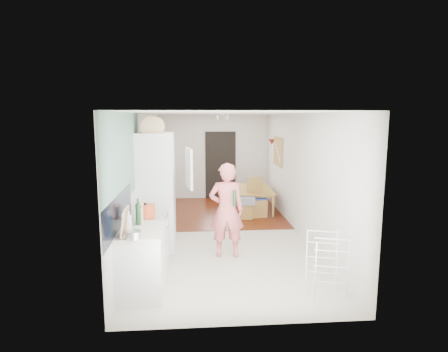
{
  "coord_description": "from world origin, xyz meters",
  "views": [
    {
      "loc": [
        -0.55,
        -7.54,
        2.43
      ],
      "look_at": [
        0.05,
        0.2,
        1.2
      ],
      "focal_mm": 30.0,
      "sensor_mm": 36.0,
      "label": 1
    }
  ],
  "objects": [
    {
      "name": "cooker_top",
      "position": [
        -1.3,
        -1.8,
        0.9
      ],
      "size": [
        0.6,
        0.6,
        0.04
      ],
      "primitive_type": "cube",
      "color": "#BABABC",
      "rests_on": "room_shell"
    },
    {
      "name": "drying_rack",
      "position": [
        1.21,
        -2.85,
        0.44
      ],
      "size": [
        0.56,
        0.53,
        0.89
      ],
      "primitive_type": null,
      "rotation": [
        0.0,
        0.0,
        -0.3
      ],
      "color": "silver",
      "rests_on": "floor"
    },
    {
      "name": "person",
      "position": [
        -0.02,
        -1.25,
        0.98
      ],
      "size": [
        0.74,
        0.5,
        1.96
      ],
      "primitive_type": "imported",
      "rotation": [
        0.0,
        0.0,
        3.1
      ],
      "color": "#D96262",
      "rests_on": "floor"
    },
    {
      "name": "fridge_interior",
      "position": [
        -0.96,
        -0.78,
        1.55
      ],
      "size": [
        0.02,
        0.52,
        0.66
      ],
      "primitive_type": "cube",
      "color": "white",
      "rests_on": "room_shell"
    },
    {
      "name": "stool",
      "position": [
        0.65,
        1.12,
        0.19
      ],
      "size": [
        0.29,
        0.29,
        0.37
      ],
      "primitive_type": null,
      "rotation": [
        0.0,
        0.0,
        -0.04
      ],
      "color": "olive",
      "rests_on": "floor"
    },
    {
      "name": "room_shell",
      "position": [
        0.0,
        0.0,
        1.25
      ],
      "size": [
        3.2,
        7.0,
        2.5
      ],
      "primitive_type": null,
      "color": "silver",
      "rests_on": "ground"
    },
    {
      "name": "dining_table",
      "position": [
        1.01,
        1.97,
        0.24
      ],
      "size": [
        0.82,
        1.41,
        0.49
      ],
      "primitive_type": "imported",
      "rotation": [
        0.0,
        0.0,
        1.54
      ],
      "color": "olive",
      "rests_on": "floor"
    },
    {
      "name": "steel_pan",
      "position": [
        -1.34,
        -2.95,
        0.97
      ],
      "size": [
        0.24,
        0.24,
        0.1
      ],
      "primitive_type": "cylinder",
      "rotation": [
        0.0,
        0.0,
        0.25
      ],
      "color": "#BABABC",
      "rests_on": "worktop"
    },
    {
      "name": "wall_sconce",
      "position": [
        1.54,
        2.55,
        1.75
      ],
      "size": [
        0.18,
        0.18,
        0.16
      ],
      "primitive_type": "cone",
      "color": "maroon",
      "rests_on": "room_shell"
    },
    {
      "name": "pinboard",
      "position": [
        1.58,
        1.9,
        1.55
      ],
      "size": [
        0.03,
        0.9,
        0.7
      ],
      "primitive_type": "cube",
      "color": "tan",
      "rests_on": "room_shell"
    },
    {
      "name": "pinboard_frame",
      "position": [
        1.57,
        1.9,
        1.55
      ],
      "size": [
        0.0,
        0.94,
        0.74
      ],
      "primitive_type": "cube",
      "color": "olive",
      "rests_on": "room_shell"
    },
    {
      "name": "tile_splashback",
      "position": [
        -1.59,
        -2.55,
        1.15
      ],
      "size": [
        0.02,
        1.9,
        0.5
      ],
      "primitive_type": "cube",
      "color": "black",
      "rests_on": "room_shell"
    },
    {
      "name": "floor",
      "position": [
        0.0,
        0.0,
        0.0
      ],
      "size": [
        3.2,
        7.0,
        0.01
      ],
      "primitive_type": "cube",
      "color": "#BBAE9E",
      "rests_on": "ground"
    },
    {
      "name": "dining_chair",
      "position": [
        0.95,
        1.31,
        0.48
      ],
      "size": [
        0.46,
        0.46,
        0.95
      ],
      "primitive_type": null,
      "rotation": [
        0.0,
        0.0,
        0.16
      ],
      "color": "olive",
      "rests_on": "floor"
    },
    {
      "name": "bottle_c",
      "position": [
        -1.46,
        -2.59,
        1.03
      ],
      "size": [
        0.11,
        0.11,
        0.21
      ],
      "primitive_type": "cylinder",
      "rotation": [
        0.0,
        0.0,
        0.29
      ],
      "color": "beige",
      "rests_on": "worktop"
    },
    {
      "name": "pepper_mill_front",
      "position": [
        -1.34,
        -2.19,
        1.03
      ],
      "size": [
        0.07,
        0.07,
        0.22
      ],
      "primitive_type": "cylinder",
      "rotation": [
        0.0,
        0.0,
        -0.09
      ],
      "color": "tan",
      "rests_on": "worktop"
    },
    {
      "name": "pepper_mill_back",
      "position": [
        -1.39,
        -2.02,
        1.04
      ],
      "size": [
        0.08,
        0.08,
        0.25
      ],
      "primitive_type": "cylinder",
      "rotation": [
        0.0,
        0.0,
        0.31
      ],
      "color": "tan",
      "rests_on": "worktop"
    },
    {
      "name": "wood_floor_overlay",
      "position": [
        0.0,
        1.85,
        0.01
      ],
      "size": [
        3.2,
        3.3,
        0.01
      ],
      "primitive_type": "cube",
      "color": "#580F06",
      "rests_on": "room_shell"
    },
    {
      "name": "fridge_housing",
      "position": [
        -1.27,
        -0.78,
        1.07
      ],
      "size": [
        0.66,
        0.66,
        2.15
      ],
      "primitive_type": "cube",
      "color": "silver",
      "rests_on": "room_shell"
    },
    {
      "name": "bottle_b",
      "position": [
        -1.37,
        -2.28,
        1.05
      ],
      "size": [
        0.06,
        0.06,
        0.25
      ],
      "primitive_type": "cylinder",
      "rotation": [
        0.0,
        0.0,
        0.07
      ],
      "color": "#173D1B",
      "rests_on": "worktop"
    },
    {
      "name": "worktop",
      "position": [
        -1.3,
        -2.55,
        0.89
      ],
      "size": [
        0.62,
        0.92,
        0.06
      ],
      "primitive_type": "cube",
      "color": "beige",
      "rests_on": "room_shell"
    },
    {
      "name": "red_casserole",
      "position": [
        -1.32,
        -1.86,
        1.01
      ],
      "size": [
        0.37,
        0.37,
        0.18
      ],
      "primitive_type": "cylinder",
      "rotation": [
        0.0,
        0.0,
        -0.25
      ],
      "color": "#CF431E",
      "rests_on": "cooker_top"
    },
    {
      "name": "grey_drape",
      "position": [
        0.67,
        1.12,
        0.46
      ],
      "size": [
        0.42,
        0.42,
        0.17
      ],
      "primitive_type": "cube",
      "rotation": [
        0.0,
        0.0,
        -0.11
      ],
      "color": "gray",
      "rests_on": "stool"
    },
    {
      "name": "sage_wall_panel",
      "position": [
        -1.59,
        -2.0,
        1.85
      ],
      "size": [
        0.02,
        3.0,
        1.3
      ],
      "primitive_type": "cube",
      "color": "gray",
      "rests_on": "room_shell"
    },
    {
      "name": "chopping_boards",
      "position": [
        -1.46,
        -2.84,
        1.11
      ],
      "size": [
        0.11,
        0.28,
        0.37
      ],
      "primitive_type": null,
      "rotation": [
        0.0,
        0.0,
        0.26
      ],
      "color": "tan",
      "rests_on": "worktop"
    },
    {
      "name": "fridge_door",
      "position": [
        -0.66,
        -1.08,
        1.55
      ],
      "size": [
        0.14,
        0.56,
        0.7
      ],
      "primitive_type": "cube",
      "rotation": [
        0.0,
        0.0,
        -1.4
      ],
      "color": "silver",
      "rests_on": "room_shell"
    },
    {
      "name": "doorway_recess",
      "position": [
        0.2,
        3.48,
        1.0
      ],
      "size": [
        0.9,
        0.04,
        2.0
      ],
      "primitive_type": "cube",
      "color": "black",
      "rests_on": "room_shell"
    },
    {
      "name": "range_cooker",
      "position": [
        -1.3,
        -1.8,
        0.44
      ],
      "size": [
        0.6,
        0.6,
        0.88
      ],
      "primitive_type": "cube",
      "color": "silver",
      "rests_on": "room_shell"
    },
    {
      "name": "held_bottle",
      "position": [
        0.1,
        -1.44,
        1.08
      ],
      "size": [
        0.06,
        0.06,
        0.28
      ],
      "primitive_type": "cylinder",
      "color": "#173D1B",
      "rests_on": "person"
    },
    {
      "name": "bread_bin",
      "position": [
        -1.28,
        -0.82,
        2.26
      ],
      "size": [
        0.47,
        0.45,
        0.21
      ],
      "primitive_type": null,
      "rotation": [
        0.0,
        0.0,
        -0.2
      ],
      "color": "tan",
      "rests_on": "fridge_housing"
    },
    {
      "name": "base_cabinet",
      "position": [
        -1.3,
        -2.55,
        0.43
      ],
      "size": [
        0.6,
        0.9,
        0.86
      ],
      "primitive_type": "cube",
      "color": "silver",
      "rests_on": "room_shell"
    },
    {
      "name": "bottle_a",
      "position": [
        -1.36,
        -2.34,
        1.07
      ],
      "size": [
        0.08,
        0.08,
        0.3
      ],
      "primitive_type": "cylinder",
      "rotation": [
        0.0,
        0.0,
        -0.2
      ],
      "color": "#173D1B",
      "rests_on": "worktop"
    }
  ]
}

